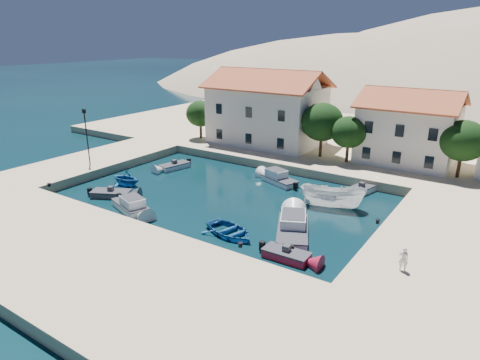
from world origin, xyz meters
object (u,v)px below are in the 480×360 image
pedestrian (403,259)px  cabin_cruiser_south (130,205)px  building_mid (409,125)px  cabin_cruiser_east (293,229)px  lamppost (86,131)px  building_left (267,106)px  rowboat_south (230,235)px  boat_east (332,207)px

pedestrian → cabin_cruiser_south: bearing=-9.5°
building_mid → pedestrian: bearing=-76.4°
cabin_cruiser_east → pedestrian: pedestrian is taller
lamppost → pedestrian: 35.94m
cabin_cruiser_east → building_mid: bearing=-33.0°
cabin_cruiser_south → building_left: bearing=111.2°
rowboat_south → pedestrian: (13.01, 0.24, 1.80)m
rowboat_south → boat_east: (4.49, 9.81, 0.00)m
lamppost → boat_east: (27.06, 5.45, -4.75)m
building_left → lamppost: building_left is taller
rowboat_south → boat_east: boat_east is taller
pedestrian → boat_east: bearing=-60.6°
lamppost → rowboat_south: size_ratio=1.32×
lamppost → cabin_cruiser_east: (26.68, -1.59, -4.28)m
building_mid → cabin_cruiser_east: size_ratio=1.69×
cabin_cruiser_east → rowboat_south: bearing=98.2°
cabin_cruiser_east → building_left: bearing=9.3°
building_mid → rowboat_south: building_mid is taller
building_mid → pedestrian: size_ratio=6.57×
building_left → pedestrian: bearing=-45.1°
building_left → rowboat_south: 27.41m
cabin_cruiser_south → boat_east: size_ratio=0.81×
lamppost → boat_east: size_ratio=1.06×
building_mid → rowboat_south: (-6.93, -25.36, -5.22)m
cabin_cruiser_south → boat_east: (14.78, 10.68, -0.48)m
building_mid → cabin_cruiser_south: 31.74m
building_left → building_mid: 18.04m
boat_east → cabin_cruiser_east: bearing=162.6°
building_mid → cabin_cruiser_south: building_mid is taller
cabin_cruiser_east → pedestrian: 9.35m
building_mid → pedestrian: 26.08m
building_left → cabin_cruiser_south: 25.83m
building_left → building_mid: bearing=3.2°
lamppost → cabin_cruiser_south: 14.02m
cabin_cruiser_south → pedestrian: (23.30, 1.11, 1.32)m
building_left → lamppost: size_ratio=2.36×
building_left → lamppost: (-11.50, -20.00, -1.18)m
cabin_cruiser_south → pedestrian: 23.36m
cabin_cruiser_east → boat_east: size_ratio=1.06×
building_left → cabin_cruiser_south: bearing=-88.2°
lamppost → cabin_cruiser_east: bearing=-3.4°
cabin_cruiser_south → rowboat_south: size_ratio=1.01×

